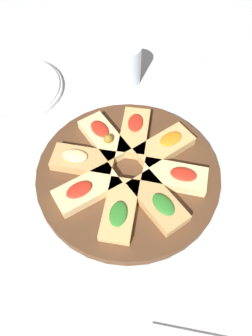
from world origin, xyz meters
The scene contains 13 objects.
ground_plane centered at (0.00, 0.00, 0.00)m, with size 3.00×3.00×0.00m, color silver.
serving_board centered at (0.00, 0.00, 0.01)m, with size 0.33×0.33×0.02m, color #51331E.
focaccia_slice_0 centered at (0.01, 0.08, 0.03)m, with size 0.07×0.12×0.03m.
focaccia_slice_1 centered at (-0.05, 0.07, 0.03)m, with size 0.11×0.12×0.03m.
focaccia_slice_2 centered at (-0.08, 0.01, 0.03)m, with size 0.12×0.07×0.03m.
focaccia_slice_3 centered at (-0.07, -0.05, 0.03)m, with size 0.12×0.10×0.03m.
focaccia_slice_4 centered at (-0.01, -0.08, 0.03)m, with size 0.07×0.12×0.03m.
focaccia_slice_5 centered at (0.05, -0.07, 0.03)m, with size 0.11×0.12×0.03m.
focaccia_slice_6 centered at (0.08, -0.02, 0.03)m, with size 0.12×0.07×0.03m.
focaccia_slice_7 centered at (0.07, 0.05, 0.03)m, with size 0.12×0.11×0.03m.
plate_left centered at (-0.25, 0.23, 0.01)m, with size 0.21×0.21×0.02m.
plate_right centered at (0.28, 0.29, 0.01)m, with size 0.26×0.26×0.02m.
water_glass centered at (-0.01, 0.26, 0.04)m, with size 0.06×0.06×0.09m, color silver.
Camera 1 is at (0.00, -0.32, 0.52)m, focal length 35.00 mm.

